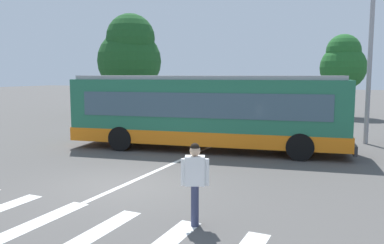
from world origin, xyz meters
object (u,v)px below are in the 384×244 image
(twin_arm_street_lamp, at_px, (372,26))
(background_tree_right, at_px, (343,63))
(parked_car_white, at_px, (194,112))
(parked_car_silver, at_px, (232,114))
(city_transit_bus, at_px, (207,112))
(background_tree_left, at_px, (130,55))
(pedestrian_crossing_street, at_px, (195,179))
(parked_car_teal, at_px, (278,115))

(twin_arm_street_lamp, bearing_deg, background_tree_right, 98.95)
(parked_car_white, xyz_separation_m, parked_car_silver, (2.64, -0.21, 0.00))
(city_transit_bus, distance_m, background_tree_left, 15.40)
(pedestrian_crossing_street, height_order, background_tree_left, background_tree_left)
(city_transit_bus, xyz_separation_m, parked_car_teal, (1.27, 7.88, -0.82))
(parked_car_teal, height_order, background_tree_left, background_tree_left)
(parked_car_silver, bearing_deg, background_tree_right, 56.56)
(pedestrian_crossing_street, xyz_separation_m, twin_arm_street_lamp, (3.06, 12.03, 4.23))
(parked_car_silver, bearing_deg, twin_arm_street_lamp, -23.91)
(city_transit_bus, height_order, parked_car_silver, city_transit_bus)
(background_tree_right, bearing_deg, parked_car_teal, -109.46)
(city_transit_bus, relative_size, pedestrian_crossing_street, 6.70)
(background_tree_left, height_order, background_tree_right, background_tree_left)
(city_transit_bus, bearing_deg, parked_car_teal, 80.87)
(parked_car_teal, bearing_deg, background_tree_left, 166.97)
(background_tree_right, bearing_deg, parked_car_silver, -123.44)
(background_tree_left, bearing_deg, parked_car_silver, -18.42)
(parked_car_silver, relative_size, parked_car_teal, 0.99)
(pedestrian_crossing_street, xyz_separation_m, parked_car_white, (-7.01, 15.55, -0.20))
(pedestrian_crossing_street, relative_size, background_tree_right, 0.29)
(twin_arm_street_lamp, height_order, background_tree_right, twin_arm_street_lamp)
(city_transit_bus, relative_size, background_tree_left, 1.51)
(parked_car_silver, xyz_separation_m, background_tree_right, (5.59, 8.46, 3.19))
(parked_car_white, height_order, twin_arm_street_lamp, twin_arm_street_lamp)
(pedestrian_crossing_street, bearing_deg, parked_car_silver, 105.93)
(parked_car_teal, height_order, twin_arm_street_lamp, twin_arm_street_lamp)
(parked_car_silver, bearing_deg, parked_car_teal, 6.64)
(pedestrian_crossing_street, relative_size, twin_arm_street_lamp, 0.20)
(background_tree_left, bearing_deg, city_transit_bus, -44.84)
(parked_car_white, xyz_separation_m, parked_car_teal, (5.35, 0.10, 0.00))
(pedestrian_crossing_street, height_order, parked_car_white, pedestrian_crossing_street)
(city_transit_bus, xyz_separation_m, background_tree_left, (-10.71, 10.65, 3.03))
(background_tree_left, relative_size, background_tree_right, 1.27)
(background_tree_left, xyz_separation_m, background_tree_right, (14.85, 5.37, -0.66))
(city_transit_bus, xyz_separation_m, parked_car_white, (-4.08, 7.78, -0.82))
(pedestrian_crossing_street, relative_size, background_tree_left, 0.23)
(city_transit_bus, distance_m, twin_arm_street_lamp, 8.20)
(twin_arm_street_lamp, bearing_deg, pedestrian_crossing_street, -104.28)
(pedestrian_crossing_street, relative_size, parked_car_white, 0.38)
(parked_car_silver, distance_m, background_tree_left, 10.49)
(parked_car_white, height_order, parked_car_silver, same)
(background_tree_left, distance_m, background_tree_right, 15.81)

